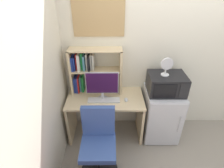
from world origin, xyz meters
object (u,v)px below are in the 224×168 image
Objects in this scene: mini_fridge at (161,114)px; wall_corkboard at (99,17)px; keyboard at (104,100)px; monitor at (102,85)px; hutch_bookshelf at (89,69)px; desk_fan at (167,66)px; desk_chair at (99,147)px; microwave at (166,84)px; computer_mouse at (126,100)px.

wall_corkboard is at bearing 162.83° from mini_fridge.
mini_fridge reaches higher than keyboard.
wall_corkboard is at bearing 96.34° from monitor.
mini_fridge is (1.11, -0.20, -0.69)m from hutch_bookshelf.
desk_fan is 1.09m from wall_corkboard.
monitor reaches higher than mini_fridge.
hutch_bookshelf is at bearing 169.28° from desk_fan.
hutch_bookshelf reaches higher than desk_chair.
hutch_bookshelf is 1.65× the size of monitor.
desk_chair is at bearing -93.38° from monitor.
hutch_bookshelf reaches higher than desk_fan.
microwave is at bearing -10.04° from hutch_bookshelf.
monitor is 0.89m from wall_corkboard.
mini_fridge is at bearing 4.67° from keyboard.
computer_mouse is at bearing 56.43° from desk_chair.
computer_mouse is at bearing -5.67° from monitor.
mini_fridge is 3.25× the size of desk_fan.
monitor is 0.67× the size of wall_corkboard.
keyboard is at bearing -50.57° from hutch_bookshelf.
microwave is 0.75× the size of wall_corkboard.
mini_fridge is at bearing -90.21° from microwave.
wall_corkboard is (-0.05, 0.36, 1.07)m from keyboard.
microwave is at bearing 4.86° from keyboard.
hutch_bookshelf is 0.91× the size of mini_fridge.
keyboard is 0.64m from desk_chair.
wall_corkboard reaches higher than desk_fan.
keyboard is at bearing 84.57° from desk_chair.
hutch_bookshelf reaches higher than mini_fridge.
wall_corkboard is (0.17, 0.09, 0.70)m from hutch_bookshelf.
computer_mouse is at bearing -172.72° from mini_fridge.
keyboard is at bearing -61.56° from monitor.
hutch_bookshelf is 0.51m from keyboard.
desk_fan is 0.27× the size of desk_chair.
mini_fridge is 1.62× the size of microwave.
desk_chair is at bearing -89.92° from wall_corkboard.
keyboard is 1.13m from wall_corkboard.
microwave is at bearing 7.57° from computer_mouse.
hutch_bookshelf is at bearing 153.44° from computer_mouse.
desk_fan is 0.37× the size of wall_corkboard.
microwave reaches higher than keyboard.
desk_fan reaches higher than desk_chair.
desk_fan is (0.84, 0.07, 0.51)m from keyboard.
mini_fridge is 1.21× the size of wall_corkboard.
hutch_bookshelf is 1.48× the size of microwave.
computer_mouse is 0.10× the size of desk_chair.
wall_corkboard is (-0.94, 0.29, 1.39)m from mini_fridge.
hutch_bookshelf is 0.72m from wall_corkboard.
desk_fan is at bearing 2.40° from monitor.
computer_mouse is 0.37× the size of desk_fan.
microwave is (0.56, 0.08, 0.22)m from computer_mouse.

